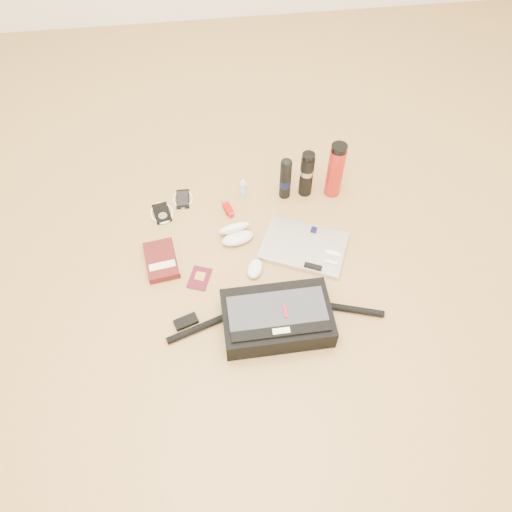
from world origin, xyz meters
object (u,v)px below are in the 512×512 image
object	(u,v)px
messenger_bag	(276,318)
book	(162,260)
thermos_red	(335,170)
thermos_black	(307,174)
laptop	(304,247)

from	to	relation	value
messenger_bag	book	distance (m)	0.55
book	thermos_red	size ratio (longest dim) A/B	0.74
messenger_bag	thermos_black	size ratio (longest dim) A/B	3.60
laptop	thermos_black	distance (m)	0.34
thermos_red	laptop	bearing A→B (deg)	-121.54
messenger_bag	book	world-z (taller)	messenger_bag
book	thermos_black	world-z (taller)	thermos_black
thermos_red	thermos_black	bearing A→B (deg)	173.02
messenger_bag	thermos_red	bearing A→B (deg)	60.41
book	laptop	bearing A→B (deg)	-8.17
messenger_bag	thermos_black	distance (m)	0.70
laptop	thermos_red	xyz separation A→B (m)	(0.19, 0.30, 0.13)
laptop	book	xyz separation A→B (m)	(-0.60, 0.00, 0.01)
thermos_black	book	bearing A→B (deg)	-154.36
laptop	thermos_red	size ratio (longest dim) A/B	1.47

